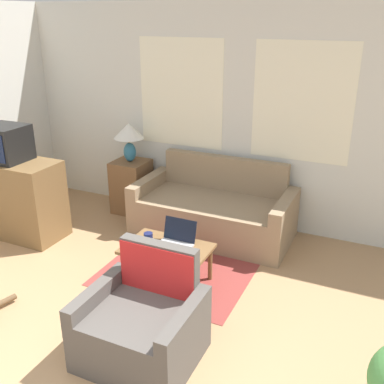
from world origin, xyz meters
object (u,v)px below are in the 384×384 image
(laptop, at_px, (176,240))
(snack_bowl, at_px, (139,244))
(television, at_px, (5,143))
(armchair, at_px, (144,325))
(cup_navy, at_px, (148,237))
(couch, at_px, (215,212))
(coffee_table, at_px, (167,252))
(table_lamp, at_px, (129,135))

(laptop, relative_size, snack_bowl, 1.53)
(television, xyz_separation_m, laptop, (2.18, -0.12, -0.67))
(television, bearing_deg, armchair, -25.38)
(laptop, xyz_separation_m, cup_navy, (-0.29, -0.03, -0.01))
(cup_navy, xyz_separation_m, snack_bowl, (-0.01, -0.17, -0.00))
(couch, relative_size, laptop, 5.52)
(armchair, bearing_deg, coffee_table, 107.79)
(table_lamp, bearing_deg, television, -128.40)
(armchair, height_order, coffee_table, armchair)
(table_lamp, height_order, cup_navy, table_lamp)
(coffee_table, relative_size, cup_navy, 9.30)
(television, distance_m, snack_bowl, 2.03)
(television, bearing_deg, cup_navy, -4.57)
(cup_navy, bearing_deg, couch, 78.35)
(table_lamp, height_order, snack_bowl, table_lamp)
(couch, distance_m, cup_navy, 1.18)
(table_lamp, distance_m, coffee_table, 1.94)
(couch, relative_size, table_lamp, 3.72)
(television, height_order, cup_navy, television)
(armchair, distance_m, table_lamp, 2.86)
(television, distance_m, table_lamp, 1.45)
(cup_navy, bearing_deg, armchair, -61.88)
(armchair, relative_size, cup_navy, 9.62)
(laptop, relative_size, cup_navy, 3.79)
(couch, height_order, snack_bowl, couch)
(couch, distance_m, snack_bowl, 1.35)
(armchair, distance_m, laptop, 1.08)
(table_lamp, distance_m, laptop, 1.89)
(laptop, bearing_deg, table_lamp, 135.76)
(television, height_order, coffee_table, television)
(table_lamp, bearing_deg, snack_bowl, -55.80)
(armchair, height_order, table_lamp, table_lamp)
(coffee_table, bearing_deg, laptop, 53.69)
(table_lamp, bearing_deg, armchair, -56.18)
(armchair, relative_size, coffee_table, 1.03)
(snack_bowl, bearing_deg, cup_navy, 86.91)
(armchair, bearing_deg, laptop, 103.33)
(armchair, bearing_deg, snack_bowl, 123.16)
(table_lamp, xyz_separation_m, snack_bowl, (0.99, -1.45, -0.62))
(table_lamp, height_order, laptop, table_lamp)
(table_lamp, xyz_separation_m, laptop, (1.29, -1.25, -0.60))
(couch, xyz_separation_m, cup_navy, (-0.24, -1.15, 0.15))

